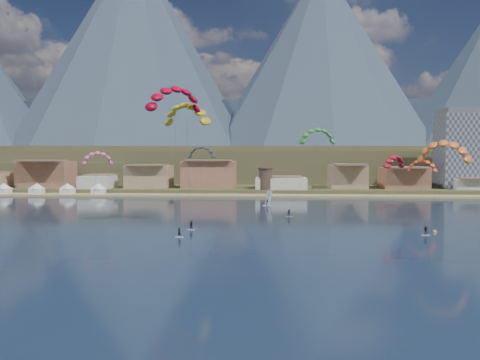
% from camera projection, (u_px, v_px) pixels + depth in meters
% --- Properties ---
extents(ground, '(2400.00, 2400.00, 0.00)m').
position_uv_depth(ground, '(228.00, 254.00, 77.84)').
color(ground, black).
rests_on(ground, ground).
extents(beach, '(2200.00, 12.00, 0.90)m').
position_uv_depth(beach, '(252.00, 196.00, 183.50)').
color(beach, tan).
rests_on(beach, ground).
extents(land, '(2200.00, 900.00, 4.00)m').
position_uv_depth(land, '(264.00, 166.00, 636.10)').
color(land, brown).
rests_on(land, ground).
extents(foothills, '(940.00, 210.00, 18.00)m').
position_uv_depth(foothills, '(295.00, 165.00, 307.79)').
color(foothills, brown).
rests_on(foothills, ground).
extents(mountain_ridge, '(2060.00, 480.00, 400.00)m').
position_uv_depth(mountain_ridge, '(258.00, 80.00, 891.92)').
color(mountain_ridge, '#2F3E4F').
rests_on(mountain_ridge, ground).
extents(town, '(400.00, 24.00, 12.00)m').
position_uv_depth(town, '(155.00, 173.00, 201.40)').
color(town, silver).
rests_on(town, ground).
extents(apartment_tower, '(20.00, 16.00, 32.00)m').
position_uv_depth(apartment_tower, '(464.00, 149.00, 199.50)').
color(apartment_tower, gray).
rests_on(apartment_tower, ground).
extents(watchtower, '(5.82, 5.82, 8.60)m').
position_uv_depth(watchtower, '(265.00, 178.00, 190.86)').
color(watchtower, '#47382D').
rests_on(watchtower, ground).
extents(beach_tents, '(43.40, 6.40, 5.00)m').
position_uv_depth(beach_tents, '(51.00, 186.00, 187.81)').
color(beach_tents, white).
rests_on(beach_tents, ground).
extents(kitesurfer_red, '(13.58, 19.96, 32.32)m').
position_uv_depth(kitesurfer_red, '(174.00, 95.00, 106.01)').
color(kitesurfer_red, silver).
rests_on(kitesurfer_red, ground).
extents(kitesurfer_yellow, '(12.69, 14.40, 28.34)m').
position_uv_depth(kitesurfer_yellow, '(187.00, 111.00, 110.93)').
color(kitesurfer_yellow, silver).
rests_on(kitesurfer_yellow, ground).
extents(kitesurfer_orange, '(13.48, 14.96, 21.10)m').
position_uv_depth(kitesurfer_orange, '(444.00, 148.00, 104.39)').
color(kitesurfer_orange, silver).
rests_on(kitesurfer_orange, ground).
extents(kitesurfer_green, '(14.16, 14.59, 25.03)m').
position_uv_depth(kitesurfer_green, '(317.00, 134.00, 133.72)').
color(kitesurfer_green, silver).
rests_on(kitesurfer_green, ground).
extents(distant_kite_pink, '(9.22, 7.22, 18.11)m').
position_uv_depth(distant_kite_pink, '(98.00, 156.00, 134.02)').
color(distant_kite_pink, '#262626').
rests_on(distant_kite_pink, ground).
extents(distant_kite_dark, '(9.13, 6.09, 19.84)m').
position_uv_depth(distant_kite_dark, '(202.00, 150.00, 150.03)').
color(distant_kite_dark, '#262626').
rests_on(distant_kite_dark, ground).
extents(distant_kite_orange, '(9.35, 7.53, 16.07)m').
position_uv_depth(distant_kite_orange, '(422.00, 164.00, 144.73)').
color(distant_kite_orange, '#262626').
rests_on(distant_kite_orange, ground).
extents(distant_kite_red, '(8.37, 8.23, 17.18)m').
position_uv_depth(distant_kite_red, '(394.00, 159.00, 139.32)').
color(distant_kite_red, '#262626').
rests_on(distant_kite_red, ground).
extents(windsurfer, '(2.63, 2.87, 4.60)m').
position_uv_depth(windsurfer, '(268.00, 201.00, 150.10)').
color(windsurfer, silver).
rests_on(windsurfer, ground).
extents(buoy, '(0.69, 0.69, 0.69)m').
position_uv_depth(buoy, '(435.00, 232.00, 99.44)').
color(buoy, '#FFF71A').
rests_on(buoy, ground).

